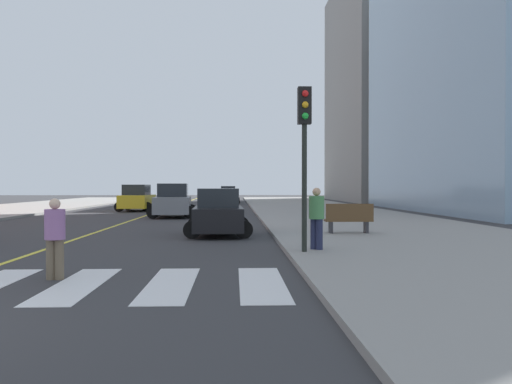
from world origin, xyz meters
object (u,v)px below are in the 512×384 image
object	(u,v)px
pedestrian_waiting_east	(317,215)
park_bench	(349,219)
car_silver_nearest	(228,197)
car_green_second	(172,194)
car_white_fifth	(228,195)
pedestrian_crossing	(55,235)
car_yellow_third	(137,199)
car_gray_sixth	(173,201)
car_black_seventh	(218,213)
traffic_light_near_corner	(304,136)

from	to	relation	value
pedestrian_waiting_east	park_bench	bearing A→B (deg)	-68.93
car_silver_nearest	car_green_second	world-z (taller)	car_green_second
car_silver_nearest	car_white_fifth	xyz separation A→B (m)	(-0.07, 7.33, 0.10)
park_bench	pedestrian_crossing	size ratio (longest dim) A/B	1.07
car_green_second	car_yellow_third	size ratio (longest dim) A/B	1.01
car_gray_sixth	car_black_seventh	size ratio (longest dim) A/B	1.15
park_bench	pedestrian_waiting_east	size ratio (longest dim) A/B	1.04
car_gray_sixth	car_black_seventh	xyz separation A→B (m)	(3.17, -12.62, -0.12)
car_silver_nearest	car_green_second	distance (m)	10.62
car_yellow_third	pedestrian_crossing	bearing A→B (deg)	-80.67
car_yellow_third	park_bench	xyz separation A→B (m)	(11.82, -22.02, -0.26)
car_silver_nearest	car_yellow_third	world-z (taller)	car_yellow_third
car_silver_nearest	pedestrian_crossing	distance (m)	45.81
car_gray_sixth	car_green_second	bearing A→B (deg)	-86.25
car_green_second	car_gray_sixth	distance (m)	31.48
pedestrian_waiting_east	car_green_second	bearing A→B (deg)	-36.83
traffic_light_near_corner	pedestrian_crossing	xyz separation A→B (m)	(-5.61, -3.33, -2.38)
pedestrian_waiting_east	pedestrian_crossing	bearing A→B (deg)	74.91
car_green_second	car_black_seventh	bearing A→B (deg)	-78.41
car_gray_sixth	park_bench	xyz separation A→B (m)	(8.13, -13.56, -0.29)
car_green_second	car_black_seventh	size ratio (longest dim) A/B	1.13
pedestrian_crossing	car_green_second	bearing A→B (deg)	-85.43
car_gray_sixth	park_bench	size ratio (longest dim) A/B	2.64
car_silver_nearest	park_bench	distance (m)	36.96
car_gray_sixth	car_black_seventh	bearing A→B (deg)	101.36
car_white_fifth	car_yellow_third	bearing A→B (deg)	73.90
car_yellow_third	car_white_fifth	xyz separation A→B (m)	(6.79, 21.94, -0.06)
car_gray_sixth	pedestrian_waiting_east	size ratio (longest dim) A/B	2.74
car_yellow_third	pedestrian_waiting_east	size ratio (longest dim) A/B	2.67
traffic_light_near_corner	pedestrian_waiting_east	size ratio (longest dim) A/B	2.57
car_green_second	traffic_light_near_corner	distance (m)	51.47
car_green_second	pedestrian_waiting_east	xyz separation A→B (m)	(9.68, -50.05, 0.15)
car_green_second	traffic_light_near_corner	world-z (taller)	traffic_light_near_corner
pedestrian_waiting_east	car_gray_sixth	bearing A→B (deg)	-29.73
car_green_second	pedestrian_waiting_east	bearing A→B (deg)	-76.19
car_white_fifth	pedestrian_waiting_east	bearing A→B (deg)	94.60
park_bench	pedestrian_waiting_east	distance (m)	5.61
car_yellow_third	park_bench	world-z (taller)	car_yellow_third
car_silver_nearest	pedestrian_waiting_east	world-z (taller)	pedestrian_waiting_east
car_white_fifth	car_gray_sixth	xyz separation A→B (m)	(-3.10, -30.40, 0.08)
car_white_fifth	park_bench	xyz separation A→B (m)	(5.03, -43.96, -0.21)
pedestrian_crossing	pedestrian_waiting_east	distance (m)	7.16
car_silver_nearest	car_white_fifth	size ratio (longest dim) A/B	0.89
car_silver_nearest	car_green_second	bearing A→B (deg)	-52.42
car_silver_nearest	pedestrian_waiting_east	distance (m)	41.95
car_gray_sixth	traffic_light_near_corner	bearing A→B (deg)	103.70
car_black_seventh	pedestrian_waiting_east	xyz separation A→B (m)	(2.94, -6.15, 0.25)
car_silver_nearest	pedestrian_crossing	bearing A→B (deg)	84.30
car_silver_nearest	car_gray_sixth	bearing A→B (deg)	80.32
car_green_second	park_bench	bearing A→B (deg)	-72.52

